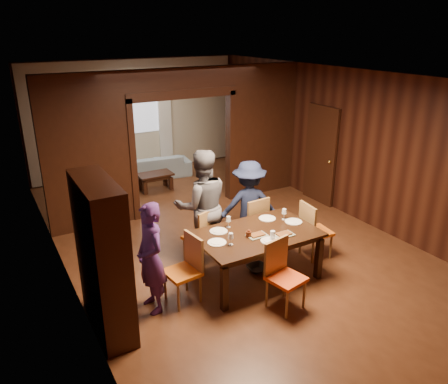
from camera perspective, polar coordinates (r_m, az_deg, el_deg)
floor at (r=8.10m, az=-0.18°, el=-5.82°), size 9.00×9.00×0.00m
ceiling at (r=7.27m, az=-0.21°, el=15.05°), size 5.50×9.00×0.02m
room_walls at (r=9.17m, az=-6.07°, el=7.33°), size 5.52×9.01×2.90m
person_purple at (r=5.89m, az=-9.54°, el=-8.54°), size 0.40×0.58×1.55m
person_grey at (r=7.01m, az=-2.91°, el=-1.84°), size 1.05×0.90×1.87m
person_navy at (r=7.44m, az=3.26°, el=-1.74°), size 1.15×0.91×1.56m
sofa at (r=11.30m, az=-9.36°, el=3.32°), size 1.99×0.98×0.56m
serving_bowl at (r=6.68m, az=4.58°, el=-4.34°), size 0.33×0.33×0.08m
dining_table at (r=6.71m, az=4.17°, el=-8.23°), size 1.82×1.13×0.76m
coffee_table at (r=10.42m, az=-8.95°, el=1.36°), size 0.80×0.50×0.40m
chair_left at (r=6.14m, az=-5.50°, el=-10.16°), size 0.49×0.49×0.97m
chair_right at (r=7.40m, az=11.99°, el=-4.85°), size 0.48×0.48×0.97m
chair_far_l at (r=7.07m, az=-3.20°, el=-5.64°), size 0.56×0.56×0.97m
chair_far_r at (r=7.51m, az=3.54°, el=-3.99°), size 0.47×0.47×0.97m
chair_near at (r=6.04m, az=8.15°, el=-10.88°), size 0.52×0.52×0.97m
hutch at (r=5.57m, az=-15.55°, el=-8.28°), size 0.40×1.20×2.00m
door_right at (r=9.60m, az=12.50°, el=4.74°), size 0.06×0.90×2.10m
window_far at (r=11.47m, az=-11.41°, el=10.77°), size 1.20×0.03×1.30m
curtain_left at (r=11.31m, az=-14.80°, el=8.02°), size 0.35×0.06×2.40m
curtain_right at (r=11.77m, az=-7.71°, el=9.01°), size 0.35×0.06×2.40m
plate_left at (r=6.23m, az=-0.93°, el=-6.60°), size 0.27×0.27×0.01m
plate_far_l at (r=6.55m, az=-0.71°, el=-5.13°), size 0.27×0.27×0.01m
plate_far_r at (r=7.01m, az=5.67°, el=-3.44°), size 0.27×0.27×0.01m
plate_right at (r=6.95m, az=9.06°, el=-3.84°), size 0.27×0.27×0.01m
plate_near at (r=6.30m, az=6.02°, el=-6.37°), size 0.27×0.27×0.01m
platter_a at (r=6.43m, az=4.36°, el=-5.63°), size 0.30×0.20×0.04m
platter_b at (r=6.49m, az=7.82°, el=-5.49°), size 0.30×0.20×0.04m
wineglass_left at (r=6.14m, az=0.91°, el=-6.16°), size 0.08×0.08×0.18m
wineglass_far at (r=6.65m, az=0.59°, el=-3.92°), size 0.08×0.08×0.18m
wineglass_right at (r=6.98m, az=7.86°, el=-2.89°), size 0.08×0.08×0.18m
tumbler at (r=6.32m, az=6.36°, el=-5.66°), size 0.07×0.07×0.14m
condiment_jar at (r=6.38m, az=3.24°, el=-5.44°), size 0.08×0.08×0.11m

